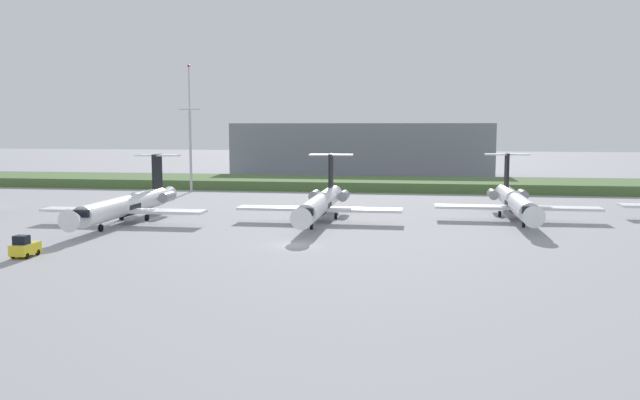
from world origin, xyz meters
name	(u,v)px	position (x,y,z in m)	size (l,w,h in m)	color
ground_plane	(331,211)	(0.00, 30.00, 0.00)	(500.00, 500.00, 0.00)	#939399
grass_berm	(355,183)	(0.00, 68.91, 0.98)	(320.00, 20.00, 1.96)	#4C6B38
regional_jet_second	(128,204)	(-26.07, 13.70, 2.54)	(22.81, 31.00, 9.00)	white
regional_jet_third	(321,203)	(0.02, 19.37, 2.54)	(22.81, 31.00, 9.00)	white
regional_jet_fourth	(515,201)	(27.32, 25.16, 2.54)	(22.81, 31.00, 9.00)	white
antenna_mast	(190,140)	(-31.98, 55.44, 10.49)	(4.40, 0.50, 25.37)	#B2B2B7
distant_hangar	(363,150)	(-1.16, 103.01, 6.96)	(65.60, 27.54, 13.92)	gray
baggage_tug	(25,247)	(-25.98, -10.62, 1.00)	(1.72, 3.20, 2.30)	yellow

